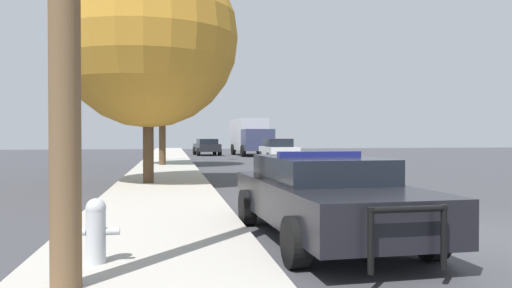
# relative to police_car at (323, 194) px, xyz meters

# --- Properties ---
(ground_plane) EXTENTS (110.00, 110.00, 0.00)m
(ground_plane) POSITION_rel_police_car_xyz_m (2.44, -0.07, -0.72)
(ground_plane) COLOR #3D3D42
(sidewalk_left) EXTENTS (3.00, 110.00, 0.13)m
(sidewalk_left) POSITION_rel_police_car_xyz_m (-2.66, -0.07, -0.65)
(sidewalk_left) COLOR #ADA89E
(sidewalk_left) RESTS_ON ground_plane
(police_car) EXTENTS (2.29, 5.16, 1.40)m
(police_car) POSITION_rel_police_car_xyz_m (0.00, 0.00, 0.00)
(police_car) COLOR black
(police_car) RESTS_ON ground_plane
(fire_hydrant) EXTENTS (0.55, 0.24, 0.78)m
(fire_hydrant) POSITION_rel_police_car_xyz_m (-3.29, -1.47, -0.17)
(fire_hydrant) COLOR #B7BCC1
(fire_hydrant) RESTS_ON sidewalk_left
(traffic_light) EXTENTS (3.04, 0.35, 5.64)m
(traffic_light) POSITION_rel_police_car_xyz_m (-1.94, 24.13, 3.32)
(traffic_light) COLOR #424247
(traffic_light) RESTS_ON sidewalk_left
(car_background_distant) EXTENTS (2.25, 4.11, 1.39)m
(car_background_distant) POSITION_rel_police_car_xyz_m (0.60, 34.42, 0.03)
(car_background_distant) COLOR black
(car_background_distant) RESTS_ON ground_plane
(car_background_oncoming) EXTENTS (2.01, 4.31, 1.47)m
(car_background_oncoming) POSITION_rel_police_car_xyz_m (4.28, 23.06, 0.05)
(car_background_oncoming) COLOR silver
(car_background_oncoming) RESTS_ON ground_plane
(box_truck) EXTENTS (2.87, 6.92, 3.07)m
(box_truck) POSITION_rel_police_car_xyz_m (4.15, 33.43, 0.93)
(box_truck) COLOR #333856
(box_truck) RESTS_ON ground_plane
(tree_sidewalk_near) EXTENTS (5.82, 5.82, 7.61)m
(tree_sidewalk_near) POSITION_rel_police_car_xyz_m (-3.12, 8.82, 4.10)
(tree_sidewalk_near) COLOR #4C3823
(tree_sidewalk_near) RESTS_ON sidewalk_left
(tree_sidewalk_mid) EXTENTS (4.95, 4.95, 7.51)m
(tree_sidewalk_mid) POSITION_rel_police_car_xyz_m (-2.83, 18.89, 4.44)
(tree_sidewalk_mid) COLOR #4C3823
(tree_sidewalk_mid) RESTS_ON sidewalk_left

